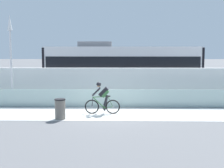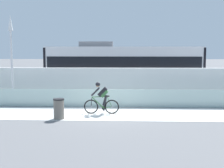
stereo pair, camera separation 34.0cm
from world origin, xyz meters
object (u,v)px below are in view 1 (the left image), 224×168
object	(u,v)px
lamp_post_antenna	(11,48)
cyclist_on_bike	(102,98)
tram	(122,68)
trash_bin	(60,109)

from	to	relation	value
lamp_post_antenna	cyclist_on_bike	bearing A→B (deg)	-22.00
tram	cyclist_on_bike	world-z (taller)	tram
cyclist_on_bike	lamp_post_antenna	distance (m)	6.26
tram	lamp_post_antenna	bearing A→B (deg)	-143.72
cyclist_on_bike	trash_bin	distance (m)	2.29
tram	trash_bin	xyz separation A→B (m)	(-2.98, -8.10, -1.41)
tram	lamp_post_antenna	world-z (taller)	lamp_post_antenna
tram	cyclist_on_bike	distance (m)	7.02
cyclist_on_bike	trash_bin	world-z (taller)	cyclist_on_bike
trash_bin	tram	bearing A→B (deg)	69.83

